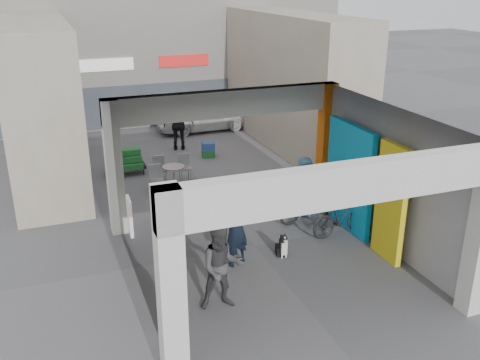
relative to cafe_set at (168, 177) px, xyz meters
name	(u,v)px	position (x,y,z in m)	size (l,w,h in m)	color
ground	(255,246)	(1.04, -4.72, -0.31)	(90.00, 90.00, 0.00)	#59595E
arcade_canopy	(292,166)	(1.58, -5.54, 1.99)	(6.40, 6.45, 6.40)	silver
far_building	(139,29)	(1.04, 9.28, 3.68)	(18.00, 4.08, 8.00)	white
plaza_bldg_left	(41,99)	(-3.46, 2.78, 2.19)	(2.00, 9.00, 5.00)	#ABA18D
plaza_bldg_right	(291,81)	(5.54, 2.78, 2.19)	(2.00, 9.00, 5.00)	#ABA18D
bollard_left	(168,201)	(-0.54, -2.19, 0.12)	(0.09, 0.09, 0.87)	gray
bollard_center	(219,195)	(0.91, -2.34, 0.16)	(0.09, 0.09, 0.94)	gray
bollard_right	(272,189)	(2.50, -2.42, 0.12)	(0.09, 0.09, 0.87)	gray
advert_board_near	(171,310)	(-1.70, -7.37, 0.19)	(0.20, 0.55, 1.00)	white
advert_board_far	(130,216)	(-1.70, -2.97, 0.19)	(0.12, 0.55, 1.00)	white
cafe_set	(168,177)	(0.00, 0.00, 0.00)	(1.46, 1.18, 0.88)	#98989C
produce_stand	(126,165)	(-1.07, 1.54, 0.02)	(1.25, 0.68, 0.83)	black
crate_stack	(208,150)	(2.04, 2.30, -0.03)	(0.50, 0.42, 0.56)	#195725
border_collie	(282,247)	(1.47, -5.40, -0.07)	(0.22, 0.44, 0.60)	black
man_with_dog	(236,227)	(0.32, -5.36, 0.63)	(0.68, 0.45, 1.88)	black
man_back_turned	(222,267)	(-0.53, -6.87, 0.59)	(0.87, 0.68, 1.80)	#414144
man_elderly	(304,186)	(3.03, -3.43, 0.52)	(0.82, 0.53, 1.67)	#557AA6
man_crates	(179,125)	(1.29, 3.56, 0.66)	(1.14, 0.48, 1.95)	black
bicycle_front	(309,202)	(3.01, -3.79, 0.21)	(0.69, 1.98, 1.04)	black
bicycle_rear	(341,217)	(3.34, -4.92, 0.19)	(0.48, 1.69, 1.01)	black
white_van	(202,115)	(2.88, 5.87, 0.35)	(1.56, 3.88, 1.32)	silver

